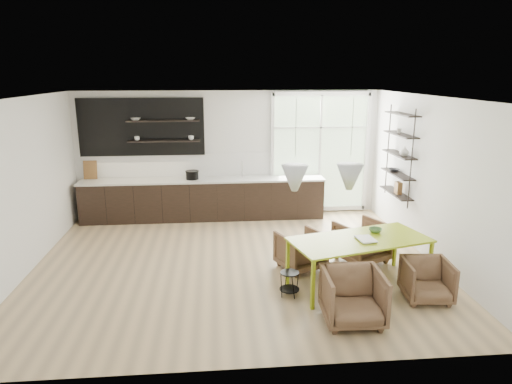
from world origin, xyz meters
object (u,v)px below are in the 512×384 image
(armchair_back_right, at_px, (361,241))
(armchair_front_left, at_px, (353,297))
(wire_stool, at_px, (290,281))
(armchair_front_right, at_px, (427,280))
(dining_table, at_px, (360,242))
(armchair_back_left, at_px, (301,250))

(armchair_back_right, bearing_deg, armchair_front_left, 44.81)
(armchair_back_right, height_order, wire_stool, armchair_back_right)
(armchair_front_right, bearing_deg, dining_table, 153.07)
(armchair_back_right, xyz_separation_m, armchair_front_right, (0.52, -1.51, -0.06))
(armchair_back_left, bearing_deg, armchair_back_right, 167.78)
(armchair_front_left, distance_m, wire_stool, 1.10)
(dining_table, distance_m, armchair_back_left, 1.15)
(armchair_front_left, distance_m, armchair_front_right, 1.38)
(armchair_front_right, distance_m, wire_stool, 2.03)
(armchair_front_right, xyz_separation_m, wire_stool, (-2.01, 0.30, -0.06))
(armchair_back_left, relative_size, armchair_back_right, 0.89)
(wire_stool, bearing_deg, dining_table, 12.47)
(armchair_front_left, bearing_deg, armchair_back_right, 71.18)
(dining_table, height_order, armchair_front_left, dining_table)
(dining_table, bearing_deg, armchair_front_right, -47.47)
(armchair_back_left, relative_size, wire_stool, 1.88)
(armchair_back_right, xyz_separation_m, wire_stool, (-1.49, -1.21, -0.12))
(armchair_front_left, bearing_deg, armchair_front_right, 23.88)
(armchair_back_left, height_order, armchair_front_right, armchair_back_left)
(dining_table, bearing_deg, armchair_back_right, 54.34)
(armchair_front_right, bearing_deg, armchair_back_left, 147.53)
(armchair_front_left, xyz_separation_m, armchair_front_right, (1.28, 0.52, -0.06))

